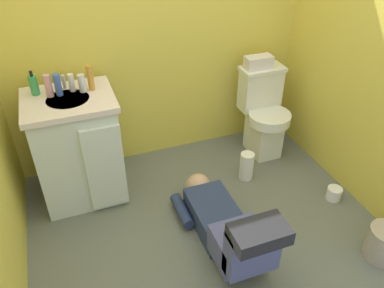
% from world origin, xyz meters
% --- Properties ---
extents(ground_plane, '(2.85, 2.93, 0.04)m').
position_xyz_m(ground_plane, '(0.00, 0.00, -0.02)').
color(ground_plane, '#5F6356').
extents(wall_back, '(2.51, 0.08, 2.40)m').
position_xyz_m(wall_back, '(0.00, 1.00, 1.20)').
color(wall_back, gold).
rests_on(wall_back, ground_plane).
extents(toilet, '(0.36, 0.46, 0.75)m').
position_xyz_m(toilet, '(0.81, 0.66, 0.37)').
color(toilet, white).
rests_on(toilet, ground_plane).
extents(vanity_cabinet, '(0.60, 0.53, 0.82)m').
position_xyz_m(vanity_cabinet, '(-0.73, 0.62, 0.42)').
color(vanity_cabinet, silver).
rests_on(vanity_cabinet, ground_plane).
extents(faucet, '(0.02, 0.02, 0.10)m').
position_xyz_m(faucet, '(-0.73, 0.77, 0.87)').
color(faucet, silver).
rests_on(faucet, vanity_cabinet).
extents(person_plumber, '(0.39, 1.06, 0.52)m').
position_xyz_m(person_plumber, '(0.06, -0.23, 0.18)').
color(person_plumber, navy).
rests_on(person_plumber, ground_plane).
extents(tissue_box, '(0.22, 0.11, 0.10)m').
position_xyz_m(tissue_box, '(0.76, 0.75, 0.80)').
color(tissue_box, silver).
rests_on(tissue_box, toilet).
extents(soap_dispenser, '(0.06, 0.06, 0.17)m').
position_xyz_m(soap_dispenser, '(-0.92, 0.75, 0.89)').
color(soap_dispenser, '#359652').
rests_on(soap_dispenser, vanity_cabinet).
extents(bottle_pink, '(0.05, 0.05, 0.15)m').
position_xyz_m(bottle_pink, '(-0.83, 0.68, 0.90)').
color(bottle_pink, '#D19399').
rests_on(bottle_pink, vanity_cabinet).
extents(bottle_blue, '(0.04, 0.04, 0.15)m').
position_xyz_m(bottle_blue, '(-0.77, 0.68, 0.90)').
color(bottle_blue, '#3E5FB8').
rests_on(bottle_blue, vanity_cabinet).
extents(bottle_white, '(0.04, 0.04, 0.12)m').
position_xyz_m(bottle_white, '(-0.68, 0.71, 0.88)').
color(bottle_white, white).
rests_on(bottle_white, vanity_cabinet).
extents(bottle_clear, '(0.05, 0.05, 0.12)m').
position_xyz_m(bottle_clear, '(-0.62, 0.68, 0.88)').
color(bottle_clear, silver).
rests_on(bottle_clear, vanity_cabinet).
extents(bottle_amber, '(0.04, 0.04, 0.18)m').
position_xyz_m(bottle_amber, '(-0.56, 0.68, 0.91)').
color(bottle_amber, '#C68730').
rests_on(bottle_amber, vanity_cabinet).
extents(trash_can, '(0.22, 0.22, 0.23)m').
position_xyz_m(trash_can, '(0.96, -0.66, 0.11)').
color(trash_can, '#A29582').
rests_on(trash_can, ground_plane).
extents(paper_towel_roll, '(0.11, 0.11, 0.24)m').
position_xyz_m(paper_towel_roll, '(0.51, 0.34, 0.12)').
color(paper_towel_roll, white).
rests_on(paper_towel_roll, ground_plane).
extents(toilet_paper_roll, '(0.11, 0.11, 0.10)m').
position_xyz_m(toilet_paper_roll, '(1.02, -0.11, 0.05)').
color(toilet_paper_roll, white).
rests_on(toilet_paper_roll, ground_plane).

